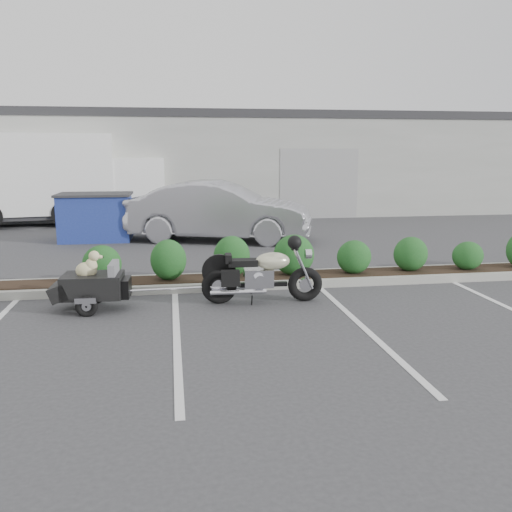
{
  "coord_description": "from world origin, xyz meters",
  "views": [
    {
      "loc": [
        -1.53,
        -7.83,
        2.55
      ],
      "look_at": [
        -0.1,
        1.21,
        0.75
      ],
      "focal_mm": 38.0,
      "sensor_mm": 36.0,
      "label": 1
    }
  ],
  "objects": [
    {
      "name": "planter_kerb",
      "position": [
        1.0,
        2.2,
        0.07
      ],
      "size": [
        12.0,
        1.0,
        0.15
      ],
      "primitive_type": "cube",
      "color": "#9E9E93",
      "rests_on": "ground"
    },
    {
      "name": "ground",
      "position": [
        0.0,
        0.0,
        0.0
      ],
      "size": [
        90.0,
        90.0,
        0.0
      ],
      "primitive_type": "plane",
      "color": "#38383A",
      "rests_on": "ground"
    },
    {
      "name": "pet_trailer",
      "position": [
        -2.82,
        0.94,
        0.41
      ],
      "size": [
        1.65,
        0.92,
        0.98
      ],
      "rotation": [
        0.0,
        0.0,
        -0.05
      ],
      "color": "black",
      "rests_on": "ground"
    },
    {
      "name": "building",
      "position": [
        0.0,
        17.0,
        2.0
      ],
      "size": [
        26.0,
        10.0,
        4.0
      ],
      "primitive_type": "cube",
      "color": "#9EA099",
      "rests_on": "ground"
    },
    {
      "name": "dumpster",
      "position": [
        -3.65,
        8.04,
        0.68
      ],
      "size": [
        2.06,
        1.43,
        1.35
      ],
      "rotation": [
        0.0,
        0.0,
        -0.01
      ],
      "color": "navy",
      "rests_on": "ground"
    },
    {
      "name": "motorcycle",
      "position": [
        -0.04,
        0.92,
        0.47
      ],
      "size": [
        2.07,
        0.7,
        1.19
      ],
      "rotation": [
        0.0,
        0.0,
        -0.05
      ],
      "color": "black",
      "rests_on": "ground"
    },
    {
      "name": "delivery_truck",
      "position": [
        -5.08,
        12.15,
        1.49
      ],
      "size": [
        7.03,
        3.32,
        3.09
      ],
      "rotation": [
        0.0,
        0.0,
        0.17
      ],
      "color": "white",
      "rests_on": "ground"
    },
    {
      "name": "sedan",
      "position": [
        -0.16,
        7.41,
        0.84
      ],
      "size": [
        5.42,
        3.2,
        1.69
      ],
      "primitive_type": "imported",
      "rotation": [
        0.0,
        0.0,
        1.27
      ],
      "color": "#B3B3BB",
      "rests_on": "ground"
    }
  ]
}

